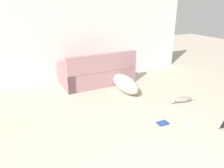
% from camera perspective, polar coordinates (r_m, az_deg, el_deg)
% --- Properties ---
extents(wall_back, '(7.21, 0.06, 2.56)m').
position_cam_1_polar(wall_back, '(5.96, -11.85, 12.70)').
color(wall_back, silver).
rests_on(wall_back, ground_plane).
extents(couch, '(1.89, 0.97, 0.87)m').
position_cam_1_polar(couch, '(5.83, -3.82, 2.83)').
color(couch, '#A3757A').
rests_on(couch, ground_plane).
extents(dog, '(0.42, 1.57, 0.39)m').
position_cam_1_polar(dog, '(5.37, 3.22, 0.19)').
color(dog, beige).
rests_on(dog, ground_plane).
extents(cat, '(0.64, 0.22, 0.13)m').
position_cam_1_polar(cat, '(5.02, 17.63, -3.89)').
color(cat, gray).
rests_on(cat, ground_plane).
extents(book_blue, '(0.20, 0.14, 0.02)m').
position_cam_1_polar(book_blue, '(4.11, 13.12, -9.92)').
color(book_blue, '#28428E').
rests_on(book_blue, ground_plane).
extents(book_cream, '(0.25, 0.18, 0.02)m').
position_cam_1_polar(book_cream, '(4.30, 19.87, -9.27)').
color(book_cream, beige).
rests_on(book_cream, ground_plane).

